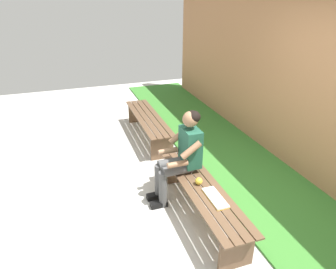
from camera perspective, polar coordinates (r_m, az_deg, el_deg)
The scene contains 8 objects.
ground_plane at distance 4.73m, azimuth -11.36°, elevation -8.59°, with size 10.00×7.00×0.04m, color beige.
grass_strip at distance 5.32m, azimuth 11.71°, elevation -4.06°, with size 9.00×1.50×0.03m, color #387A2D.
brick_wall at distance 4.82m, azimuth 25.72°, elevation 7.07°, with size 9.50×0.24×2.54m, color #B27A51.
bench_near at distance 3.80m, azimuth 6.42°, elevation -10.95°, with size 1.88×0.44×0.44m.
bench_far at distance 5.76m, azimuth -3.68°, elevation 2.43°, with size 1.92×0.44×0.44m.
person_seated at distance 3.93m, azimuth 2.50°, elevation -3.53°, with size 0.50×0.69×1.24m.
apple at distance 3.77m, azimuth 5.72°, elevation -8.59°, with size 0.09×0.09×0.09m, color gold.
book_open at distance 3.58m, azimuth 8.73°, elevation -11.53°, with size 0.41×0.16×0.02m.
Camera 1 is at (-2.73, 1.39, 2.58)m, focal length 32.94 mm.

